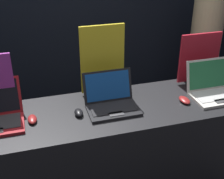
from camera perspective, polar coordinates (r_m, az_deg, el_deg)
name	(u,v)px	position (r m, az deg, el deg)	size (l,w,h in m)	color
display_counter	(112,158)	(2.42, -0.04, -12.48)	(1.97, 0.59, 0.89)	black
mouse_front	(32,119)	(2.08, -14.38, -5.29)	(0.06, 0.11, 0.03)	maroon
laptop_middle	(111,100)	(2.14, -0.10, -2.02)	(0.35, 0.29, 0.23)	black
mouse_middle	(79,113)	(2.09, -6.11, -4.24)	(0.06, 0.10, 0.04)	black
promo_stand_middle	(103,62)	(2.25, -1.70, 5.06)	(0.32, 0.07, 0.52)	black
laptop_back	(212,88)	(2.41, 17.85, 0.21)	(0.33, 0.30, 0.25)	silver
mouse_back	(184,100)	(2.29, 13.11, -1.89)	(0.07, 0.12, 0.03)	maroon
promo_stand_back	(199,60)	(2.53, 15.59, 5.23)	(0.33, 0.07, 0.41)	black
person_bystander	(204,51)	(3.38, 16.43, 6.74)	(0.31, 0.31, 1.64)	#282833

